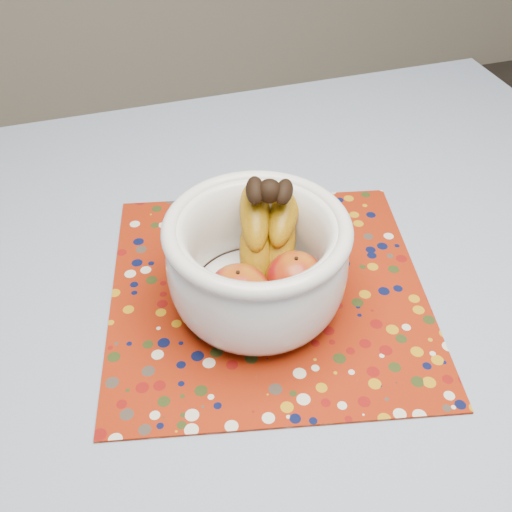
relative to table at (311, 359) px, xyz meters
name	(u,v)px	position (x,y,z in m)	size (l,w,h in m)	color
table	(311,359)	(0.00, 0.00, 0.00)	(1.20, 1.20, 0.75)	brown
tablecloth	(315,322)	(0.00, 0.00, 0.08)	(1.32, 1.32, 0.01)	#657BA9
placemat	(268,291)	(-0.04, 0.07, 0.09)	(0.44, 0.44, 0.00)	maroon
fruit_bowl	(262,254)	(-0.06, 0.06, 0.17)	(0.25, 0.25, 0.17)	white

